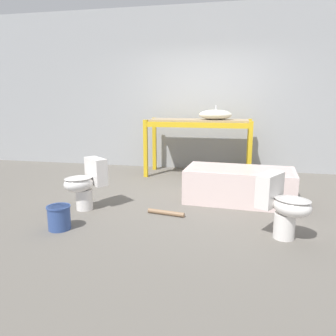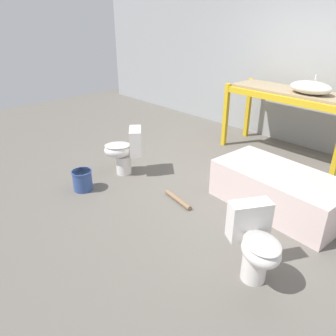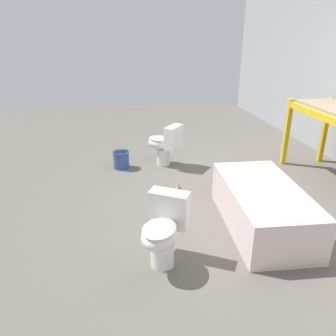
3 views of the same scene
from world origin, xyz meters
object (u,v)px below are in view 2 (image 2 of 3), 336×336
object	(u,v)px
bathtub_main	(279,187)
toilet_near	(125,150)
toilet_far	(256,243)
sink_basin	(311,88)
bucket_white	(82,180)

from	to	relation	value
bathtub_main	toilet_near	world-z (taller)	toilet_near
bathtub_main	toilet_far	size ratio (longest dim) A/B	2.30
sink_basin	toilet_near	size ratio (longest dim) A/B	0.89
bathtub_main	toilet_far	xyz separation A→B (m)	(0.44, -1.16, 0.09)
sink_basin	bucket_white	bearing A→B (deg)	-117.69
toilet_near	bucket_white	bearing A→B (deg)	-50.19
sink_basin	bucket_white	distance (m)	3.39
bathtub_main	toilet_near	bearing A→B (deg)	-155.35
bucket_white	bathtub_main	bearing A→B (deg)	36.44
toilet_near	toilet_far	bearing A→B (deg)	29.33
toilet_far	bucket_white	bearing A→B (deg)	126.95
toilet_near	bucket_white	xyz separation A→B (m)	(0.01, -0.70, -0.22)
sink_basin	toilet_far	distance (m)	2.85
bucket_white	sink_basin	bearing A→B (deg)	62.31
bathtub_main	sink_basin	bearing A→B (deg)	111.68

